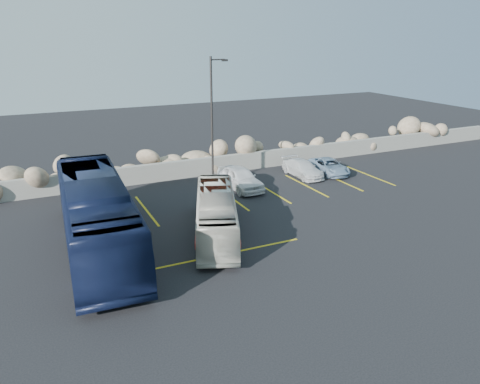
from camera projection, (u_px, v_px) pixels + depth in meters
name	position (u px, v px, depth m)	size (l,w,h in m)	color
ground	(242.00, 253.00, 20.84)	(90.00, 90.00, 0.00)	black
seawall	(164.00, 172.00, 30.91)	(60.00, 0.40, 1.20)	gray
riprap_pile	(158.00, 157.00, 31.71)	(54.00, 2.80, 2.60)	#8B745B
parking_lines	(272.00, 200.00, 27.48)	(18.16, 9.36, 0.01)	gold
lamppost	(213.00, 119.00, 28.62)	(1.14, 0.18, 8.00)	#2B2826
vintage_bus	(216.00, 215.00, 22.33)	(1.80, 7.69, 2.14)	beige
tour_coach	(96.00, 215.00, 20.74)	(2.74, 11.72, 3.27)	#101836
car_a	(240.00, 178.00, 29.22)	(1.65, 4.10, 1.40)	silver
car_c	(303.00, 168.00, 31.84)	(1.51, 3.72, 1.08)	silver
car_d	(329.00, 166.00, 32.46)	(1.69, 3.67, 1.02)	#7C97B1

